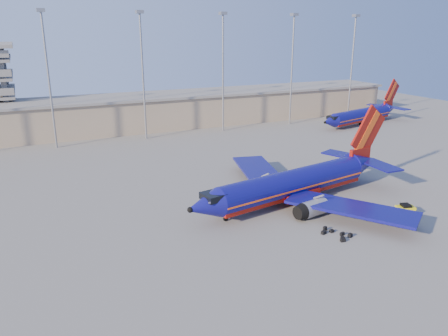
{
  "coord_description": "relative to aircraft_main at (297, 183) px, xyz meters",
  "views": [
    {
      "loc": [
        -30.58,
        -53.04,
        24.34
      ],
      "look_at": [
        -3.45,
        5.57,
        4.0
      ],
      "focal_mm": 35.0,
      "sensor_mm": 36.0,
      "label": 1
    }
  ],
  "objects": [
    {
      "name": "ground",
      "position": [
        -4.85,
        2.23,
        -2.77
      ],
      "size": [
        220.0,
        220.0,
        0.0
      ],
      "primitive_type": "plane",
      "color": "slate",
      "rests_on": "ground"
    },
    {
      "name": "terminal_building",
      "position": [
        5.15,
        60.23,
        1.55
      ],
      "size": [
        122.0,
        16.0,
        8.5
      ],
      "color": "gray",
      "rests_on": "ground"
    },
    {
      "name": "light_mast_row",
      "position": [
        0.15,
        48.23,
        14.79
      ],
      "size": [
        101.6,
        1.6,
        28.65
      ],
      "color": "gray",
      "rests_on": "ground"
    },
    {
      "name": "aircraft_main",
      "position": [
        0.0,
        0.0,
        0.0
      ],
      "size": [
        38.01,
        36.25,
        12.96
      ],
      "rotation": [
        0.0,
        0.0,
        0.18
      ],
      "color": "navy",
      "rests_on": "ground"
    },
    {
      "name": "aircraft_second",
      "position": [
        47.99,
        39.73,
        -0.16
      ],
      "size": [
        32.9,
        15.49,
        11.35
      ],
      "rotation": [
        0.0,
        0.0,
        0.25
      ],
      "color": "navy",
      "rests_on": "ground"
    },
    {
      "name": "baggage_tug",
      "position": [
        10.35,
        -11.1,
        -1.86
      ],
      "size": [
        2.77,
        2.15,
        1.75
      ],
      "rotation": [
        0.0,
        0.0,
        -0.31
      ],
      "color": "yellow",
      "rests_on": "ground"
    },
    {
      "name": "luggage_pile",
      "position": [
        -2.06,
        -12.09,
        -2.55
      ],
      "size": [
        3.1,
        3.85,
        0.53
      ],
      "color": "black",
      "rests_on": "ground"
    }
  ]
}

